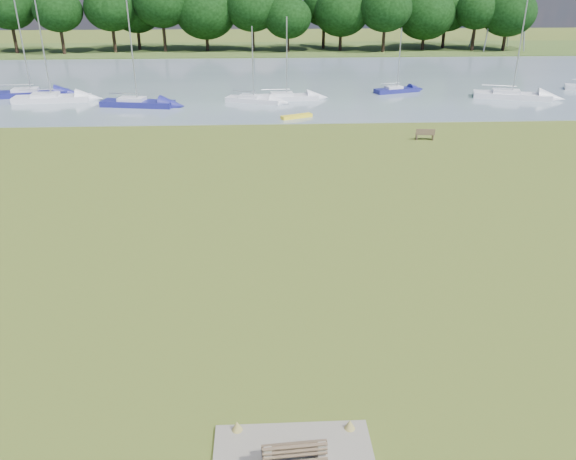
{
  "coord_description": "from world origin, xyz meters",
  "views": [
    {
      "loc": [
        -0.69,
        -24.38,
        11.54
      ],
      "look_at": [
        0.44,
        -2.0,
        1.26
      ],
      "focal_mm": 35.0,
      "sensor_mm": 36.0,
      "label": 1
    }
  ],
  "objects_px": {
    "riverbank_bench": "(425,134)",
    "sailboat_5": "(396,88)",
    "kayak": "(297,116)",
    "sailboat_1": "(511,93)",
    "bench_pair": "(295,458)",
    "sailboat_7": "(137,101)",
    "sailboat_4": "(30,91)",
    "sailboat_9": "(253,98)",
    "sailboat_0": "(286,95)",
    "sailboat_8": "(51,96)"
  },
  "relations": [
    {
      "from": "kayak",
      "to": "sailboat_4",
      "type": "distance_m",
      "value": 28.59
    },
    {
      "from": "sailboat_1",
      "to": "kayak",
      "type": "bearing_deg",
      "value": -143.67
    },
    {
      "from": "kayak",
      "to": "riverbank_bench",
      "type": "bearing_deg",
      "value": -63.56
    },
    {
      "from": "sailboat_0",
      "to": "sailboat_5",
      "type": "distance_m",
      "value": 12.26
    },
    {
      "from": "sailboat_0",
      "to": "sailboat_9",
      "type": "relative_size",
      "value": 1.11
    },
    {
      "from": "sailboat_5",
      "to": "sailboat_8",
      "type": "height_order",
      "value": "sailboat_8"
    },
    {
      "from": "bench_pair",
      "to": "kayak",
      "type": "height_order",
      "value": "bench_pair"
    },
    {
      "from": "bench_pair",
      "to": "sailboat_1",
      "type": "height_order",
      "value": "sailboat_1"
    },
    {
      "from": "sailboat_4",
      "to": "sailboat_9",
      "type": "bearing_deg",
      "value": -18.03
    },
    {
      "from": "bench_pair",
      "to": "kayak",
      "type": "bearing_deg",
      "value": 82.2
    },
    {
      "from": "sailboat_0",
      "to": "sailboat_1",
      "type": "bearing_deg",
      "value": -4.49
    },
    {
      "from": "sailboat_8",
      "to": "sailboat_9",
      "type": "relative_size",
      "value": 1.38
    },
    {
      "from": "sailboat_4",
      "to": "sailboat_7",
      "type": "xyz_separation_m",
      "value": [
        11.73,
        -5.26,
        -0.01
      ]
    },
    {
      "from": "sailboat_1",
      "to": "sailboat_4",
      "type": "relative_size",
      "value": 1.0
    },
    {
      "from": "sailboat_0",
      "to": "sailboat_7",
      "type": "height_order",
      "value": "sailboat_7"
    },
    {
      "from": "sailboat_0",
      "to": "sailboat_7",
      "type": "xyz_separation_m",
      "value": [
        -14.23,
        -2.29,
        0.07
      ]
    },
    {
      "from": "sailboat_8",
      "to": "sailboat_4",
      "type": "bearing_deg",
      "value": 132.94
    },
    {
      "from": "kayak",
      "to": "sailboat_5",
      "type": "distance_m",
      "value": 15.71
    },
    {
      "from": "riverbank_bench",
      "to": "sailboat_5",
      "type": "distance_m",
      "value": 18.45
    },
    {
      "from": "bench_pair",
      "to": "sailboat_9",
      "type": "relative_size",
      "value": 0.24
    },
    {
      "from": "kayak",
      "to": "sailboat_7",
      "type": "height_order",
      "value": "sailboat_7"
    },
    {
      "from": "kayak",
      "to": "sailboat_5",
      "type": "xyz_separation_m",
      "value": [
        11.27,
        10.94,
        0.27
      ]
    },
    {
      "from": "riverbank_bench",
      "to": "sailboat_0",
      "type": "relative_size",
      "value": 0.19
    },
    {
      "from": "sailboat_4",
      "to": "sailboat_5",
      "type": "height_order",
      "value": "sailboat_4"
    },
    {
      "from": "riverbank_bench",
      "to": "sailboat_7",
      "type": "height_order",
      "value": "sailboat_7"
    },
    {
      "from": "sailboat_1",
      "to": "sailboat_0",
      "type": "bearing_deg",
      "value": -163.01
    },
    {
      "from": "bench_pair",
      "to": "kayak",
      "type": "xyz_separation_m",
      "value": [
        2.49,
        38.0,
        -0.27
      ]
    },
    {
      "from": "riverbank_bench",
      "to": "sailboat_5",
      "type": "relative_size",
      "value": 0.23
    },
    {
      "from": "bench_pair",
      "to": "sailboat_8",
      "type": "relative_size",
      "value": 0.17
    },
    {
      "from": "sailboat_7",
      "to": "sailboat_1",
      "type": "bearing_deg",
      "value": 13.46
    },
    {
      "from": "sailboat_0",
      "to": "sailboat_9",
      "type": "bearing_deg",
      "value": -165.83
    },
    {
      "from": "kayak",
      "to": "sailboat_9",
      "type": "xyz_separation_m",
      "value": [
        -3.83,
        6.67,
        0.28
      ]
    },
    {
      "from": "sailboat_5",
      "to": "sailboat_8",
      "type": "distance_m",
      "value": 35.04
    },
    {
      "from": "sailboat_0",
      "to": "sailboat_8",
      "type": "relative_size",
      "value": 0.8
    },
    {
      "from": "sailboat_1",
      "to": "sailboat_8",
      "type": "height_order",
      "value": "sailboat_8"
    },
    {
      "from": "sailboat_5",
      "to": "sailboat_8",
      "type": "bearing_deg",
      "value": 166.3
    },
    {
      "from": "bench_pair",
      "to": "sailboat_8",
      "type": "distance_m",
      "value": 50.71
    },
    {
      "from": "sailboat_5",
      "to": "sailboat_8",
      "type": "xyz_separation_m",
      "value": [
        -34.92,
        -2.86,
        0.09
      ]
    },
    {
      "from": "sailboat_9",
      "to": "riverbank_bench",
      "type": "bearing_deg",
      "value": -26.84
    },
    {
      "from": "sailboat_7",
      "to": "sailboat_9",
      "type": "height_order",
      "value": "sailboat_7"
    },
    {
      "from": "riverbank_bench",
      "to": "sailboat_7",
      "type": "distance_m",
      "value": 27.25
    },
    {
      "from": "bench_pair",
      "to": "sailboat_7",
      "type": "bearing_deg",
      "value": 101.76
    },
    {
      "from": "sailboat_7",
      "to": "bench_pair",
      "type": "bearing_deg",
      "value": -63.62
    },
    {
      "from": "sailboat_1",
      "to": "sailboat_9",
      "type": "relative_size",
      "value": 1.36
    },
    {
      "from": "sailboat_8",
      "to": "sailboat_1",
      "type": "bearing_deg",
      "value": -5.92
    },
    {
      "from": "bench_pair",
      "to": "sailboat_9",
      "type": "bearing_deg",
      "value": 87.67
    },
    {
      "from": "riverbank_bench",
      "to": "kayak",
      "type": "xyz_separation_m",
      "value": [
        -9.27,
        7.39,
        -0.25
      ]
    },
    {
      "from": "sailboat_0",
      "to": "sailboat_9",
      "type": "xyz_separation_m",
      "value": [
        -3.27,
        -1.04,
        -0.01
      ]
    },
    {
      "from": "riverbank_bench",
      "to": "sailboat_5",
      "type": "xyz_separation_m",
      "value": [
        2.0,
        18.34,
        0.02
      ]
    },
    {
      "from": "kayak",
      "to": "sailboat_0",
      "type": "height_order",
      "value": "sailboat_0"
    }
  ]
}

